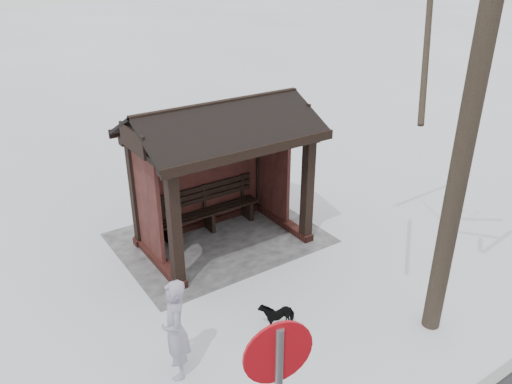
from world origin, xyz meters
TOP-DOWN VIEW (x-y plane):
  - ground at (0.00, 0.00)m, footprint 120.00×120.00m
  - trampled_patch at (0.00, -0.20)m, footprint 4.20×3.20m
  - bus_shelter at (0.00, -0.16)m, footprint 3.60×2.40m
  - pedestrian at (2.44, 2.81)m, footprint 0.55×0.67m
  - dog at (0.65, 2.80)m, footprint 0.62×0.33m

SIDE VIEW (x-z plane):
  - ground at x=0.00m, z-range 0.00..0.00m
  - trampled_patch at x=0.00m, z-range 0.00..0.02m
  - dog at x=0.65m, z-range 0.00..0.50m
  - pedestrian at x=2.44m, z-range 0.00..1.59m
  - bus_shelter at x=0.00m, z-range 0.62..3.71m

